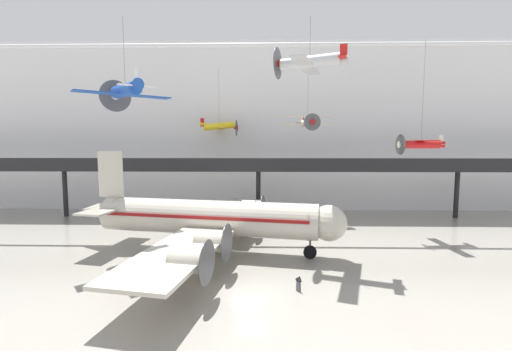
% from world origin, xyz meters
% --- Properties ---
extents(ground_plane, '(260.00, 260.00, 0.00)m').
position_xyz_m(ground_plane, '(0.00, 0.00, 0.00)').
color(ground_plane, gray).
extents(hangar_back_wall, '(140.00, 3.00, 28.43)m').
position_xyz_m(hangar_back_wall, '(0.00, 34.87, 14.21)').
color(hangar_back_wall, white).
rests_on(hangar_back_wall, ground).
extents(mezzanine_walkway, '(110.00, 3.20, 9.24)m').
position_xyz_m(mezzanine_walkway, '(0.00, 26.62, 7.61)').
color(mezzanine_walkway, black).
rests_on(mezzanine_walkway, ground).
extents(ceiling_truss_beam, '(120.00, 0.60, 0.60)m').
position_xyz_m(ceiling_truss_beam, '(0.00, 20.47, 23.93)').
color(ceiling_truss_beam, silver).
extents(airliner_silver_main, '(29.00, 33.36, 10.56)m').
position_xyz_m(airliner_silver_main, '(-5.17, 10.38, 3.62)').
color(airliner_silver_main, beige).
rests_on(airliner_silver_main, ground).
extents(suspended_plane_blue_trainer, '(8.17, 7.74, 8.82)m').
position_xyz_m(suspended_plane_blue_trainer, '(-12.72, 9.06, 16.53)').
color(suspended_plane_blue_trainer, '#1E4CAD').
extents(suspended_plane_cream_biplane, '(6.74, 5.53, 10.31)m').
position_xyz_m(suspended_plane_cream_biplane, '(7.20, 25.52, 14.53)').
color(suspended_plane_cream_biplane, beige).
extents(suspended_plane_yellow_lowwing, '(6.20, 7.50, 10.91)m').
position_xyz_m(suspended_plane_yellow_lowwing, '(-6.29, 30.30, 14.11)').
color(suspended_plane_yellow_lowwing, yellow).
extents(suspended_plane_silver_racer, '(7.43, 8.77, 5.78)m').
position_xyz_m(suspended_plane_silver_racer, '(5.32, 9.61, 19.26)').
color(suspended_plane_silver_racer, silver).
extents(suspended_plane_red_highwing, '(5.66, 6.94, 13.27)m').
position_xyz_m(suspended_plane_red_highwing, '(19.60, 16.71, 11.33)').
color(suspended_plane_red_highwing, red).
extents(info_sign_pedestal, '(0.46, 0.67, 1.24)m').
position_xyz_m(info_sign_pedestal, '(3.55, 0.86, 0.46)').
color(info_sign_pedestal, '#4C4C51').
rests_on(info_sign_pedestal, ground).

